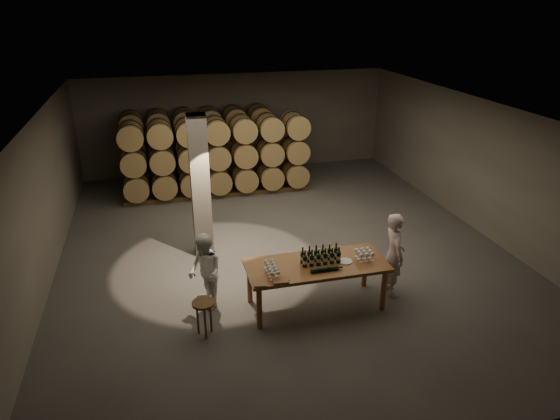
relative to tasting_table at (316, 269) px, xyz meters
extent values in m
plane|color=#54514F|center=(0.00, 2.50, -0.80)|extent=(12.00, 12.00, 0.00)
plane|color=#605E59|center=(0.00, 2.50, 2.40)|extent=(12.00, 12.00, 0.00)
plane|color=#655F56|center=(0.00, 8.50, 0.80)|extent=(10.00, 0.00, 10.00)
plane|color=#655F56|center=(0.00, -3.50, 0.80)|extent=(10.00, 0.00, 10.00)
plane|color=#655F56|center=(-5.00, 2.50, 0.80)|extent=(0.00, 12.00, 12.00)
plane|color=#655F56|center=(5.00, 2.50, 0.80)|extent=(0.00, 12.00, 12.00)
cube|color=slate|center=(-1.80, 2.70, 0.80)|extent=(0.40, 0.40, 3.20)
cylinder|color=brown|center=(-1.18, -0.43, -0.38)|extent=(0.10, 0.10, 0.84)
cylinder|color=brown|center=(1.18, -0.43, -0.38)|extent=(0.10, 0.10, 0.84)
cylinder|color=brown|center=(-1.18, 0.43, -0.38)|extent=(0.10, 0.10, 0.84)
cylinder|color=brown|center=(1.18, 0.43, -0.38)|extent=(0.10, 0.10, 0.84)
cube|color=brown|center=(0.00, 0.00, 0.07)|extent=(2.60, 1.10, 0.06)
cube|color=#50351B|center=(-1.35, 7.40, -0.74)|extent=(4.70, 0.10, 0.12)
cube|color=#50351B|center=(-1.35, 8.00, -0.74)|extent=(4.70, 0.10, 0.12)
cylinder|color=#A6824B|center=(-3.30, 7.70, -0.33)|extent=(0.70, 0.95, 0.70)
cylinder|color=black|center=(-3.30, 7.44, -0.33)|extent=(0.73, 0.04, 0.73)
cylinder|color=black|center=(-3.30, 7.96, -0.33)|extent=(0.73, 0.04, 0.73)
cylinder|color=#A6824B|center=(-2.52, 7.70, -0.33)|extent=(0.70, 0.95, 0.70)
cylinder|color=black|center=(-2.52, 7.44, -0.33)|extent=(0.73, 0.04, 0.73)
cylinder|color=black|center=(-2.52, 7.96, -0.33)|extent=(0.73, 0.04, 0.73)
cylinder|color=#A6824B|center=(-1.74, 7.70, -0.33)|extent=(0.70, 0.95, 0.70)
cylinder|color=black|center=(-1.74, 7.44, -0.33)|extent=(0.73, 0.04, 0.73)
cylinder|color=black|center=(-1.74, 7.96, -0.33)|extent=(0.73, 0.04, 0.73)
cylinder|color=#A6824B|center=(-0.96, 7.70, -0.33)|extent=(0.70, 0.95, 0.70)
cylinder|color=black|center=(-0.96, 7.44, -0.33)|extent=(0.73, 0.04, 0.73)
cylinder|color=black|center=(-0.96, 7.96, -0.33)|extent=(0.73, 0.04, 0.73)
cylinder|color=#A6824B|center=(-0.18, 7.70, -0.33)|extent=(0.70, 0.95, 0.70)
cylinder|color=black|center=(-0.18, 7.44, -0.33)|extent=(0.73, 0.04, 0.73)
cylinder|color=black|center=(-0.18, 7.96, -0.33)|extent=(0.73, 0.04, 0.73)
cylinder|color=#A6824B|center=(0.60, 7.70, -0.33)|extent=(0.70, 0.95, 0.70)
cylinder|color=black|center=(0.60, 7.44, -0.33)|extent=(0.73, 0.04, 0.73)
cylinder|color=black|center=(0.60, 7.96, -0.33)|extent=(0.73, 0.04, 0.73)
cylinder|color=#A6824B|center=(-3.30, 7.70, 0.41)|extent=(0.70, 0.95, 0.70)
cylinder|color=black|center=(-3.30, 7.44, 0.41)|extent=(0.73, 0.04, 0.73)
cylinder|color=black|center=(-3.30, 7.96, 0.41)|extent=(0.73, 0.04, 0.73)
cylinder|color=#A6824B|center=(-2.52, 7.70, 0.41)|extent=(0.70, 0.95, 0.70)
cylinder|color=black|center=(-2.52, 7.44, 0.41)|extent=(0.73, 0.04, 0.73)
cylinder|color=black|center=(-2.52, 7.96, 0.41)|extent=(0.73, 0.04, 0.73)
cylinder|color=#A6824B|center=(-1.74, 7.70, 0.41)|extent=(0.70, 0.95, 0.70)
cylinder|color=black|center=(-1.74, 7.44, 0.41)|extent=(0.73, 0.04, 0.73)
cylinder|color=black|center=(-1.74, 7.96, 0.41)|extent=(0.73, 0.04, 0.73)
cylinder|color=#A6824B|center=(-0.96, 7.70, 0.41)|extent=(0.70, 0.95, 0.70)
cylinder|color=black|center=(-0.96, 7.44, 0.41)|extent=(0.73, 0.04, 0.73)
cylinder|color=black|center=(-0.96, 7.96, 0.41)|extent=(0.73, 0.04, 0.73)
cylinder|color=#A6824B|center=(-0.18, 7.70, 0.41)|extent=(0.70, 0.95, 0.70)
cylinder|color=black|center=(-0.18, 7.44, 0.41)|extent=(0.73, 0.04, 0.73)
cylinder|color=black|center=(-0.18, 7.96, 0.41)|extent=(0.73, 0.04, 0.73)
cylinder|color=#A6824B|center=(0.60, 7.70, 0.41)|extent=(0.70, 0.95, 0.70)
cylinder|color=black|center=(0.60, 7.44, 0.41)|extent=(0.73, 0.04, 0.73)
cylinder|color=black|center=(0.60, 7.96, 0.41)|extent=(0.73, 0.04, 0.73)
cylinder|color=#A6824B|center=(-3.30, 7.70, 1.15)|extent=(0.70, 0.95, 0.70)
cylinder|color=black|center=(-3.30, 7.44, 1.15)|extent=(0.73, 0.04, 0.73)
cylinder|color=black|center=(-3.30, 7.96, 1.15)|extent=(0.73, 0.04, 0.73)
cylinder|color=#A6824B|center=(-2.52, 7.70, 1.15)|extent=(0.70, 0.95, 0.70)
cylinder|color=black|center=(-2.52, 7.44, 1.15)|extent=(0.73, 0.04, 0.73)
cylinder|color=black|center=(-2.52, 7.96, 1.15)|extent=(0.73, 0.04, 0.73)
cylinder|color=#A6824B|center=(-1.74, 7.70, 1.15)|extent=(0.70, 0.95, 0.70)
cylinder|color=black|center=(-1.74, 7.44, 1.15)|extent=(0.73, 0.04, 0.73)
cylinder|color=black|center=(-1.74, 7.96, 1.15)|extent=(0.73, 0.04, 0.73)
cylinder|color=#A6824B|center=(-0.96, 7.70, 1.15)|extent=(0.70, 0.95, 0.70)
cylinder|color=black|center=(-0.96, 7.44, 1.15)|extent=(0.73, 0.04, 0.73)
cylinder|color=black|center=(-0.96, 7.96, 1.15)|extent=(0.73, 0.04, 0.73)
cylinder|color=#A6824B|center=(-0.18, 7.70, 1.15)|extent=(0.70, 0.95, 0.70)
cylinder|color=black|center=(-0.18, 7.44, 1.15)|extent=(0.73, 0.04, 0.73)
cylinder|color=black|center=(-0.18, 7.96, 1.15)|extent=(0.73, 0.04, 0.73)
cylinder|color=#A6824B|center=(0.60, 7.70, 1.15)|extent=(0.70, 0.95, 0.70)
cylinder|color=black|center=(0.60, 7.44, 1.15)|extent=(0.73, 0.04, 0.73)
cylinder|color=black|center=(0.60, 7.96, 1.15)|extent=(0.73, 0.04, 0.73)
cube|color=#50351B|center=(-0.96, 6.00, -0.74)|extent=(5.48, 0.10, 0.12)
cube|color=#50351B|center=(-0.96, 6.60, -0.74)|extent=(5.48, 0.10, 0.12)
cylinder|color=#A6824B|center=(-3.30, 6.30, -0.33)|extent=(0.70, 0.95, 0.70)
cylinder|color=black|center=(-3.30, 6.04, -0.33)|extent=(0.73, 0.04, 0.73)
cylinder|color=black|center=(-3.30, 6.56, -0.33)|extent=(0.73, 0.04, 0.73)
cylinder|color=#A6824B|center=(-2.52, 6.30, -0.33)|extent=(0.70, 0.95, 0.70)
cylinder|color=black|center=(-2.52, 6.04, -0.33)|extent=(0.73, 0.04, 0.73)
cylinder|color=black|center=(-2.52, 6.56, -0.33)|extent=(0.73, 0.04, 0.73)
cylinder|color=#A6824B|center=(-1.74, 6.30, -0.33)|extent=(0.70, 0.95, 0.70)
cylinder|color=black|center=(-1.74, 6.04, -0.33)|extent=(0.73, 0.04, 0.73)
cylinder|color=black|center=(-1.74, 6.56, -0.33)|extent=(0.73, 0.04, 0.73)
cylinder|color=#A6824B|center=(-0.96, 6.30, -0.33)|extent=(0.70, 0.95, 0.70)
cylinder|color=black|center=(-0.96, 6.04, -0.33)|extent=(0.73, 0.04, 0.73)
cylinder|color=black|center=(-0.96, 6.56, -0.33)|extent=(0.73, 0.04, 0.73)
cylinder|color=#A6824B|center=(-0.18, 6.30, -0.33)|extent=(0.70, 0.95, 0.70)
cylinder|color=black|center=(-0.18, 6.04, -0.33)|extent=(0.73, 0.04, 0.73)
cylinder|color=black|center=(-0.18, 6.56, -0.33)|extent=(0.73, 0.04, 0.73)
cylinder|color=#A6824B|center=(0.60, 6.30, -0.33)|extent=(0.70, 0.95, 0.70)
cylinder|color=black|center=(0.60, 6.04, -0.33)|extent=(0.73, 0.04, 0.73)
cylinder|color=black|center=(0.60, 6.56, -0.33)|extent=(0.73, 0.04, 0.73)
cylinder|color=#A6824B|center=(1.38, 6.30, -0.33)|extent=(0.70, 0.95, 0.70)
cylinder|color=black|center=(1.38, 6.04, -0.33)|extent=(0.73, 0.04, 0.73)
cylinder|color=black|center=(1.38, 6.56, -0.33)|extent=(0.73, 0.04, 0.73)
cylinder|color=#A6824B|center=(-3.30, 6.30, 0.41)|extent=(0.70, 0.95, 0.70)
cylinder|color=black|center=(-3.30, 6.04, 0.41)|extent=(0.73, 0.04, 0.73)
cylinder|color=black|center=(-3.30, 6.56, 0.41)|extent=(0.73, 0.04, 0.73)
cylinder|color=#A6824B|center=(-2.52, 6.30, 0.41)|extent=(0.70, 0.95, 0.70)
cylinder|color=black|center=(-2.52, 6.04, 0.41)|extent=(0.73, 0.04, 0.73)
cylinder|color=black|center=(-2.52, 6.56, 0.41)|extent=(0.73, 0.04, 0.73)
cylinder|color=#A6824B|center=(-1.74, 6.30, 0.41)|extent=(0.70, 0.95, 0.70)
cylinder|color=black|center=(-1.74, 6.04, 0.41)|extent=(0.73, 0.04, 0.73)
cylinder|color=black|center=(-1.74, 6.56, 0.41)|extent=(0.73, 0.04, 0.73)
cylinder|color=#A6824B|center=(-0.96, 6.30, 0.41)|extent=(0.70, 0.95, 0.70)
cylinder|color=black|center=(-0.96, 6.04, 0.41)|extent=(0.73, 0.04, 0.73)
cylinder|color=black|center=(-0.96, 6.56, 0.41)|extent=(0.73, 0.04, 0.73)
cylinder|color=#A6824B|center=(-0.18, 6.30, 0.41)|extent=(0.70, 0.95, 0.70)
cylinder|color=black|center=(-0.18, 6.04, 0.41)|extent=(0.73, 0.04, 0.73)
cylinder|color=black|center=(-0.18, 6.56, 0.41)|extent=(0.73, 0.04, 0.73)
cylinder|color=#A6824B|center=(0.60, 6.30, 0.41)|extent=(0.70, 0.95, 0.70)
cylinder|color=black|center=(0.60, 6.04, 0.41)|extent=(0.73, 0.04, 0.73)
cylinder|color=black|center=(0.60, 6.56, 0.41)|extent=(0.73, 0.04, 0.73)
cylinder|color=#A6824B|center=(1.38, 6.30, 0.41)|extent=(0.70, 0.95, 0.70)
cylinder|color=black|center=(1.38, 6.04, 0.41)|extent=(0.73, 0.04, 0.73)
cylinder|color=black|center=(1.38, 6.56, 0.41)|extent=(0.73, 0.04, 0.73)
cylinder|color=#A6824B|center=(-3.30, 6.30, 1.15)|extent=(0.70, 0.95, 0.70)
cylinder|color=black|center=(-3.30, 6.04, 1.15)|extent=(0.73, 0.04, 0.73)
cylinder|color=black|center=(-3.30, 6.56, 1.15)|extent=(0.73, 0.04, 0.73)
cylinder|color=#A6824B|center=(-2.52, 6.30, 1.15)|extent=(0.70, 0.95, 0.70)
cylinder|color=black|center=(-2.52, 6.04, 1.15)|extent=(0.73, 0.04, 0.73)
cylinder|color=black|center=(-2.52, 6.56, 1.15)|extent=(0.73, 0.04, 0.73)
cylinder|color=#A6824B|center=(-1.74, 6.30, 1.15)|extent=(0.70, 0.95, 0.70)
cylinder|color=black|center=(-1.74, 6.04, 1.15)|extent=(0.73, 0.04, 0.73)
cylinder|color=black|center=(-1.74, 6.56, 1.15)|extent=(0.73, 0.04, 0.73)
cylinder|color=#A6824B|center=(-0.96, 6.30, 1.15)|extent=(0.70, 0.95, 0.70)
cylinder|color=black|center=(-0.96, 6.04, 1.15)|extent=(0.73, 0.04, 0.73)
cylinder|color=black|center=(-0.96, 6.56, 1.15)|extent=(0.73, 0.04, 0.73)
cylinder|color=#A6824B|center=(-0.18, 6.30, 1.15)|extent=(0.70, 0.95, 0.70)
cylinder|color=black|center=(-0.18, 6.04, 1.15)|extent=(0.73, 0.04, 0.73)
cylinder|color=black|center=(-0.18, 6.56, 1.15)|extent=(0.73, 0.04, 0.73)
cylinder|color=#A6824B|center=(0.60, 6.30, 1.15)|extent=(0.70, 0.95, 0.70)
cylinder|color=black|center=(0.60, 6.04, 1.15)|extent=(0.73, 0.04, 0.73)
cylinder|color=black|center=(0.60, 6.56, 1.15)|extent=(0.73, 0.04, 0.73)
cylinder|color=#A6824B|center=(1.38, 6.30, 1.15)|extent=(0.70, 0.95, 0.70)
cylinder|color=black|center=(1.38, 6.04, 1.15)|extent=(0.73, 0.04, 0.73)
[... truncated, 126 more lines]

